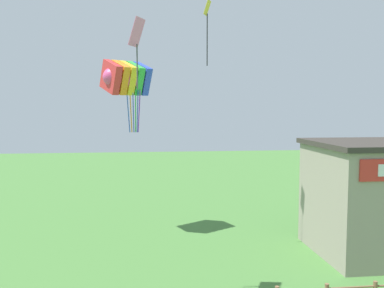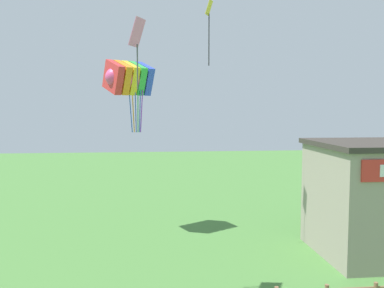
% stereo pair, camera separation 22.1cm
% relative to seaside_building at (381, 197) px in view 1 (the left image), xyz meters
% --- Properties ---
extents(seaside_building, '(6.31, 5.58, 5.36)m').
position_rel_seaside_building_xyz_m(seaside_building, '(0.00, 0.00, 0.00)').
color(seaside_building, gray).
rests_on(seaside_building, ground_plane).
extents(kite_rainbow_parafoil, '(3.39, 3.13, 4.04)m').
position_rel_seaside_building_xyz_m(kite_rainbow_parafoil, '(-12.03, 5.52, 5.89)').
color(kite_rainbow_parafoil, '#E54C8C').
extents(kite_pink_diamond, '(0.64, 0.82, 2.52)m').
position_rel_seaside_building_xyz_m(kite_pink_diamond, '(-11.37, -3.07, 6.67)').
color(kite_pink_diamond, pink).
extents(kite_yellow_diamond, '(0.44, 0.57, 3.11)m').
position_rel_seaside_building_xyz_m(kite_yellow_diamond, '(-8.02, 2.11, 8.35)').
color(kite_yellow_diamond, yellow).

